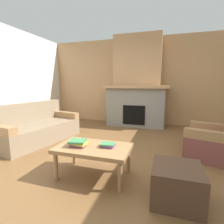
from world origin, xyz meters
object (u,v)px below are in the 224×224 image
(fireplace, at_px, (137,88))
(ottoman, at_px, (176,184))
(coffee_table, at_px, (93,150))
(armchair, at_px, (214,142))
(couch, at_px, (37,128))

(fireplace, xyz_separation_m, ottoman, (1.00, -3.38, -0.96))
(coffee_table, bearing_deg, armchair, 33.21)
(armchair, xyz_separation_m, ottoman, (-0.68, -1.35, -0.09))
(coffee_table, bearing_deg, ottoman, -11.21)
(couch, bearing_deg, coffee_table, -28.72)
(fireplace, xyz_separation_m, coffee_table, (-0.07, -3.16, -0.79))
(couch, height_order, coffee_table, couch)
(fireplace, relative_size, couch, 1.40)
(couch, xyz_separation_m, armchair, (3.55, 0.15, 0.01))
(fireplace, xyz_separation_m, couch, (-1.88, -2.17, -0.88))
(fireplace, bearing_deg, armchair, -50.43)
(armchair, distance_m, ottoman, 1.51)
(coffee_table, distance_m, ottoman, 1.10)
(couch, xyz_separation_m, coffee_table, (1.81, -0.99, 0.09))
(couch, height_order, armchair, same)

